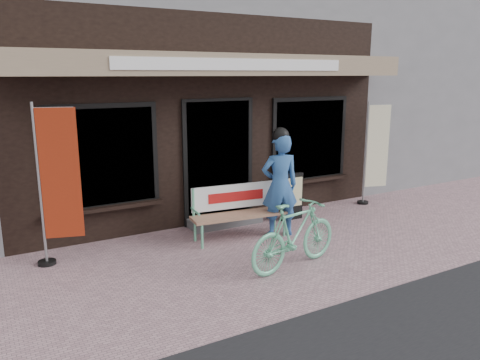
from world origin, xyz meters
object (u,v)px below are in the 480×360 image
person (280,183)px  nobori_cream (375,152)px  bicycle (295,235)px  bench (238,207)px  nobori_red (57,183)px  menu_stand (292,196)px

person → nobori_cream: (2.78, 0.67, 0.20)m
person → bicycle: (-0.57, -1.21, -0.41)m
bicycle → bench: bearing=-7.0°
bicycle → nobori_red: 3.31m
person → nobori_red: bearing=-173.4°
nobori_cream → menu_stand: (-2.10, -0.10, -0.63)m
bicycle → nobori_red: nobori_red is taller
bicycle → menu_stand: size_ratio=1.82×
bench → person: (0.64, -0.23, 0.37)m
bicycle → menu_stand: (1.24, 1.79, -0.03)m
nobori_red → nobori_cream: size_ratio=1.08×
person → menu_stand: 0.99m
nobori_red → bicycle: bearing=-15.4°
nobori_cream → bicycle: bearing=-134.2°
person → nobori_cream: 2.87m
bench → menu_stand: size_ratio=1.89×
bicycle → menu_stand: bearing=-44.7°
bench → nobori_cream: nobori_cream is taller
person → nobori_red: (-3.31, 0.51, 0.29)m
menu_stand → nobori_cream: bearing=2.3°
bench → nobori_cream: (3.42, 0.44, 0.57)m
bench → person: size_ratio=0.91×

